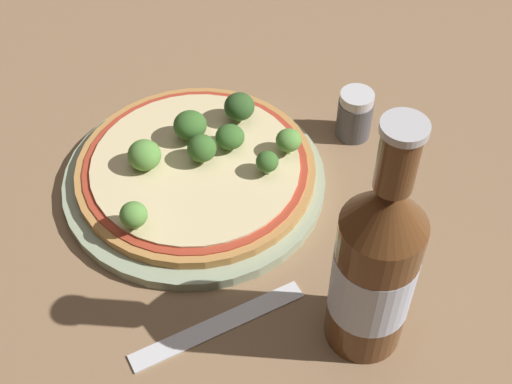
{
  "coord_description": "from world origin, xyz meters",
  "views": [
    {
      "loc": [
        0.44,
        -0.21,
        0.54
      ],
      "look_at": [
        0.07,
        -0.0,
        0.06
      ],
      "focal_mm": 50.0,
      "sensor_mm": 36.0,
      "label": 1
    }
  ],
  "objects_px": {
    "beer_bottle": "(375,267)",
    "pepper_shaker": "(353,113)",
    "pizza": "(196,168)",
    "fork": "(218,325)"
  },
  "relations": [
    {
      "from": "pepper_shaker",
      "to": "fork",
      "type": "bearing_deg",
      "value": -58.96
    },
    {
      "from": "beer_bottle",
      "to": "pizza",
      "type": "bearing_deg",
      "value": -168.84
    },
    {
      "from": "pizza",
      "to": "fork",
      "type": "height_order",
      "value": "pizza"
    },
    {
      "from": "fork",
      "to": "beer_bottle",
      "type": "bearing_deg",
      "value": -29.88
    },
    {
      "from": "beer_bottle",
      "to": "pepper_shaker",
      "type": "relative_size",
      "value": 4.31
    },
    {
      "from": "pizza",
      "to": "fork",
      "type": "distance_m",
      "value": 0.17
    },
    {
      "from": "pizza",
      "to": "pepper_shaker",
      "type": "distance_m",
      "value": 0.18
    },
    {
      "from": "pizza",
      "to": "pepper_shaker",
      "type": "relative_size",
      "value": 4.31
    },
    {
      "from": "beer_bottle",
      "to": "pepper_shaker",
      "type": "height_order",
      "value": "beer_bottle"
    },
    {
      "from": "beer_bottle",
      "to": "pepper_shaker",
      "type": "distance_m",
      "value": 0.26
    }
  ]
}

